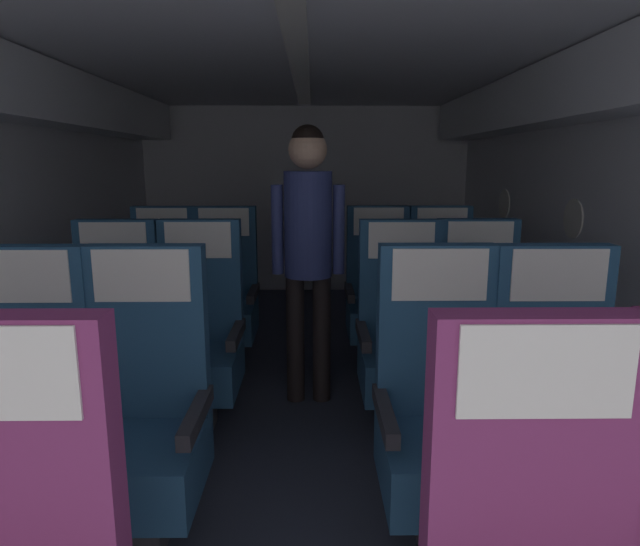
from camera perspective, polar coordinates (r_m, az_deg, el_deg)
The scene contains 15 objects.
ground at distance 3.22m, azimuth -2.22°, elevation -15.31°, with size 3.87×6.95×0.02m, color #2D3342.
fuselage_shell at distance 3.15m, azimuth -2.29°, elevation 13.24°, with size 3.75×6.60×2.12m.
seat_b_left_window at distance 2.39m, azimuth -28.66°, elevation -13.85°, with size 0.48×0.50×1.14m.
seat_b_left_aisle at distance 2.23m, azimuth -18.06°, elevation -14.79°, with size 0.48×0.50×1.14m.
seat_b_right_aisle at distance 2.32m, azimuth 23.66°, elevation -14.16°, with size 0.48×0.50×1.14m.
seat_b_right_window at distance 2.19m, azimuth 12.40°, elevation -14.97°, with size 0.48×0.50×1.14m.
seat_c_left_window at distance 3.22m, azimuth -20.75°, elevation -6.81°, with size 0.48×0.50×1.14m.
seat_c_left_aisle at distance 3.09m, azimuth -12.60°, elevation -7.04°, with size 0.48×0.50×1.14m.
seat_c_right_aisle at distance 3.17m, azimuth 16.40°, elevation -6.77°, with size 0.48×0.50×1.14m.
seat_c_right_window at distance 3.05m, azimuth 8.53°, elevation -7.19°, with size 0.48×0.50×1.14m.
seat_d_left_window at distance 4.08m, azimuth -16.17°, elevation -2.71°, with size 0.48×0.50×1.14m.
seat_d_left_aisle at distance 3.98m, azimuth -10.00°, elevation -2.77°, with size 0.48×0.50×1.14m.
seat_d_right_aisle at distance 4.04m, azimuth 12.66°, elevation -2.66°, with size 0.48×0.50×1.14m.
seat_d_right_window at distance 3.98m, azimuth 6.16°, elevation -2.67°, with size 0.48×0.50×1.14m.
flight_attendant at distance 3.19m, azimuth -1.26°, elevation 4.01°, with size 0.43×0.28×1.66m.
Camera 1 is at (0.09, 0.39, 1.44)m, focal length 30.45 mm.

